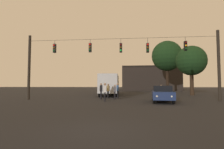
{
  "coord_description": "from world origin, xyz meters",
  "views": [
    {
      "loc": [
        1.12,
        -6.11,
        1.62
      ],
      "look_at": [
        -1.13,
        16.18,
        2.89
      ],
      "focal_mm": 28.46,
      "sensor_mm": 36.0,
      "label": 1
    }
  ],
  "objects_px": {
    "tree_behind_building": "(167,56)",
    "city_bus": "(110,83)",
    "pedestrian_crossing_left": "(115,91)",
    "car_near_right": "(162,93)",
    "pedestrian_crossing_right": "(108,90)",
    "pedestrian_trailing": "(101,90)",
    "pedestrian_far_side": "(105,91)",
    "tree_left_silhouette": "(191,61)",
    "pedestrian_near_bus": "(118,90)",
    "pedestrian_crossing_center": "(161,91)"
  },
  "relations": [
    {
      "from": "city_bus",
      "to": "pedestrian_crossing_right",
      "type": "bearing_deg",
      "value": -85.72
    },
    {
      "from": "tree_left_silhouette",
      "to": "pedestrian_crossing_right",
      "type": "bearing_deg",
      "value": -148.88
    },
    {
      "from": "pedestrian_near_bus",
      "to": "car_near_right",
      "type": "bearing_deg",
      "value": -42.52
    },
    {
      "from": "pedestrian_crossing_right",
      "to": "tree_left_silhouette",
      "type": "distance_m",
      "value": 14.5
    },
    {
      "from": "car_near_right",
      "to": "tree_behind_building",
      "type": "relative_size",
      "value": 0.42
    },
    {
      "from": "car_near_right",
      "to": "tree_behind_building",
      "type": "distance_m",
      "value": 21.48
    },
    {
      "from": "pedestrian_trailing",
      "to": "pedestrian_near_bus",
      "type": "bearing_deg",
      "value": 40.45
    },
    {
      "from": "pedestrian_trailing",
      "to": "city_bus",
      "type": "bearing_deg",
      "value": 88.96
    },
    {
      "from": "car_near_right",
      "to": "pedestrian_near_bus",
      "type": "distance_m",
      "value": 6.02
    },
    {
      "from": "pedestrian_crossing_left",
      "to": "pedestrian_crossing_right",
      "type": "distance_m",
      "value": 1.24
    },
    {
      "from": "tree_behind_building",
      "to": "pedestrian_crossing_right",
      "type": "bearing_deg",
      "value": -122.13
    },
    {
      "from": "tree_behind_building",
      "to": "tree_left_silhouette",
      "type": "bearing_deg",
      "value": -78.95
    },
    {
      "from": "pedestrian_crossing_left",
      "to": "tree_behind_building",
      "type": "bearing_deg",
      "value": 61.45
    },
    {
      "from": "pedestrian_near_bus",
      "to": "city_bus",
      "type": "bearing_deg",
      "value": 104.21
    },
    {
      "from": "pedestrian_far_side",
      "to": "tree_left_silhouette",
      "type": "bearing_deg",
      "value": 42.89
    },
    {
      "from": "car_near_right",
      "to": "pedestrian_crossing_center",
      "type": "relative_size",
      "value": 2.84
    },
    {
      "from": "pedestrian_crossing_center",
      "to": "tree_behind_building",
      "type": "xyz_separation_m",
      "value": [
        3.98,
        15.91,
        6.53
      ]
    },
    {
      "from": "pedestrian_crossing_right",
      "to": "car_near_right",
      "type": "bearing_deg",
      "value": -34.4
    },
    {
      "from": "tree_behind_building",
      "to": "city_bus",
      "type": "bearing_deg",
      "value": -138.11
    },
    {
      "from": "pedestrian_trailing",
      "to": "pedestrian_far_side",
      "type": "bearing_deg",
      "value": -72.5
    },
    {
      "from": "pedestrian_crossing_left",
      "to": "pedestrian_far_side",
      "type": "distance_m",
      "value": 2.94
    },
    {
      "from": "pedestrian_crossing_left",
      "to": "tree_left_silhouette",
      "type": "distance_m",
      "value": 14.29
    },
    {
      "from": "tree_left_silhouette",
      "to": "tree_behind_building",
      "type": "distance_m",
      "value": 9.38
    },
    {
      "from": "pedestrian_trailing",
      "to": "pedestrian_far_side",
      "type": "height_order",
      "value": "pedestrian_far_side"
    },
    {
      "from": "pedestrian_near_bus",
      "to": "pedestrian_far_side",
      "type": "relative_size",
      "value": 1.0
    },
    {
      "from": "pedestrian_crossing_left",
      "to": "pedestrian_near_bus",
      "type": "xyz_separation_m",
      "value": [
        0.23,
        1.14,
        0.12
      ]
    },
    {
      "from": "pedestrian_crossing_center",
      "to": "tree_behind_building",
      "type": "height_order",
      "value": "tree_behind_building"
    },
    {
      "from": "pedestrian_far_side",
      "to": "tree_behind_building",
      "type": "xyz_separation_m",
      "value": [
        9.97,
        19.84,
        6.41
      ]
    },
    {
      "from": "pedestrian_trailing",
      "to": "tree_left_silhouette",
      "type": "bearing_deg",
      "value": 33.84
    },
    {
      "from": "car_near_right",
      "to": "pedestrian_crossing_right",
      "type": "distance_m",
      "value": 6.72
    },
    {
      "from": "car_near_right",
      "to": "pedestrian_trailing",
      "type": "xyz_separation_m",
      "value": [
        -6.18,
        2.58,
        0.2
      ]
    },
    {
      "from": "city_bus",
      "to": "pedestrian_crossing_left",
      "type": "height_order",
      "value": "city_bus"
    },
    {
      "from": "pedestrian_crossing_right",
      "to": "tree_left_silhouette",
      "type": "height_order",
      "value": "tree_left_silhouette"
    },
    {
      "from": "pedestrian_crossing_center",
      "to": "car_near_right",
      "type": "bearing_deg",
      "value": -98.45
    },
    {
      "from": "pedestrian_far_side",
      "to": "tree_behind_building",
      "type": "height_order",
      "value": "tree_behind_building"
    },
    {
      "from": "pedestrian_crossing_center",
      "to": "tree_behind_building",
      "type": "relative_size",
      "value": 0.15
    },
    {
      "from": "pedestrian_crossing_left",
      "to": "pedestrian_far_side",
      "type": "bearing_deg",
      "value": -104.29
    },
    {
      "from": "pedestrian_far_side",
      "to": "pedestrian_crossing_right",
      "type": "bearing_deg",
      "value": 92.36
    },
    {
      "from": "pedestrian_crossing_center",
      "to": "pedestrian_trailing",
      "type": "distance_m",
      "value": 6.93
    },
    {
      "from": "pedestrian_crossing_center",
      "to": "tree_left_silhouette",
      "type": "distance_m",
      "value": 10.0
    },
    {
      "from": "pedestrian_far_side",
      "to": "tree_left_silhouette",
      "type": "height_order",
      "value": "tree_left_silhouette"
    },
    {
      "from": "pedestrian_crossing_right",
      "to": "tree_behind_building",
      "type": "xyz_separation_m",
      "value": [
        10.12,
        16.12,
        6.44
      ]
    },
    {
      "from": "tree_left_silhouette",
      "to": "tree_behind_building",
      "type": "xyz_separation_m",
      "value": [
        -1.75,
        8.95,
        2.2
      ]
    },
    {
      "from": "pedestrian_crossing_right",
      "to": "tree_left_silhouette",
      "type": "relative_size",
      "value": 0.23
    },
    {
      "from": "pedestrian_crossing_right",
      "to": "pedestrian_trailing",
      "type": "xyz_separation_m",
      "value": [
        -0.64,
        -1.22,
        0.02
      ]
    },
    {
      "from": "pedestrian_crossing_right",
      "to": "pedestrian_trailing",
      "type": "bearing_deg",
      "value": -117.57
    },
    {
      "from": "city_bus",
      "to": "car_near_right",
      "type": "bearing_deg",
      "value": -59.85
    },
    {
      "from": "city_bus",
      "to": "pedestrian_crossing_right",
      "type": "distance_m",
      "value": 6.68
    },
    {
      "from": "car_near_right",
      "to": "pedestrian_far_side",
      "type": "distance_m",
      "value": 5.4
    },
    {
      "from": "city_bus",
      "to": "pedestrian_crossing_left",
      "type": "bearing_deg",
      "value": -79.6
    }
  ]
}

